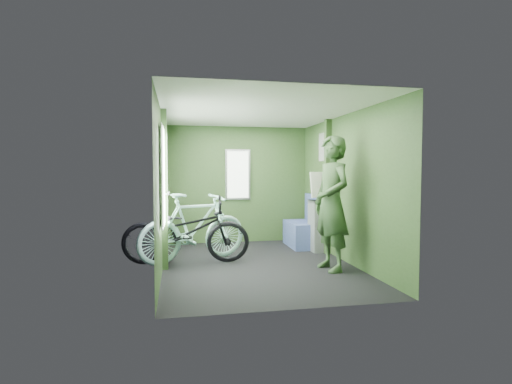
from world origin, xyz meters
The scene contains 6 objects.
room centered at (-0.04, 0.04, 1.44)m, with size 4.00×4.02×2.31m.
bicycle_black centered at (-1.06, 0.26, 0.00)m, with size 0.67×1.93×1.01m, color black.
bicycle_mint centered at (-0.93, 0.37, 0.00)m, with size 0.51×1.82×1.09m, color #A3E4D3.
passenger centered at (0.98, -0.52, 0.96)m, with size 0.58×0.77×1.92m.
waste_box centered at (1.26, 0.80, 0.45)m, with size 0.27×0.37×0.91m, color slate.
bench_seat centered at (1.15, 1.29, 0.29)m, with size 0.53×0.93×0.98m.
Camera 1 is at (-1.17, -5.87, 1.42)m, focal length 28.00 mm.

